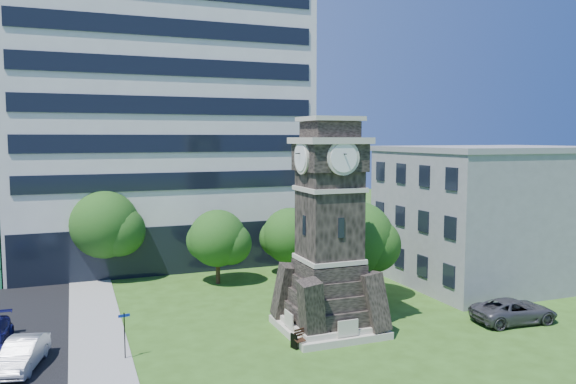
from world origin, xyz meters
name	(u,v)px	position (x,y,z in m)	size (l,w,h in m)	color
ground	(293,349)	(0.00, 0.00, 0.00)	(160.00, 160.00, 0.00)	#2E5017
sidewalk	(98,340)	(-9.50, 5.00, 0.03)	(3.00, 70.00, 0.06)	gray
clock_tower	(329,240)	(3.00, 2.00, 5.28)	(5.40, 5.40, 12.22)	beige
office_tall	(156,103)	(-3.20, 25.84, 14.22)	(26.20, 15.11, 28.60)	silver
office_low	(494,213)	(19.97, 8.00, 5.21)	(15.20, 12.20, 10.40)	gray
car_street_mid	(22,354)	(-13.05, 2.44, 0.71)	(1.49, 4.28, 1.41)	#ACAEB4
car_east_lot	(514,311)	(13.98, -0.78, 0.72)	(2.39, 5.18, 1.44)	#424246
park_bench	(310,336)	(1.05, 0.09, 0.56)	(2.07, 0.55, 1.07)	black
street_sign	(124,330)	(-8.34, 1.78, 1.49)	(0.57, 0.06, 2.39)	black
tree_nw	(106,227)	(-8.23, 18.65, 4.21)	(5.79, 5.27, 7.02)	#332114
tree_nc	(218,240)	(-0.35, 14.45, 3.35)	(4.76, 4.33, 5.66)	#332114
tree_ne	(291,237)	(5.77, 15.01, 3.08)	(4.96, 4.51, 5.46)	#332114
tree_east	(358,240)	(7.62, 7.12, 4.08)	(5.48, 4.98, 6.74)	#332114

